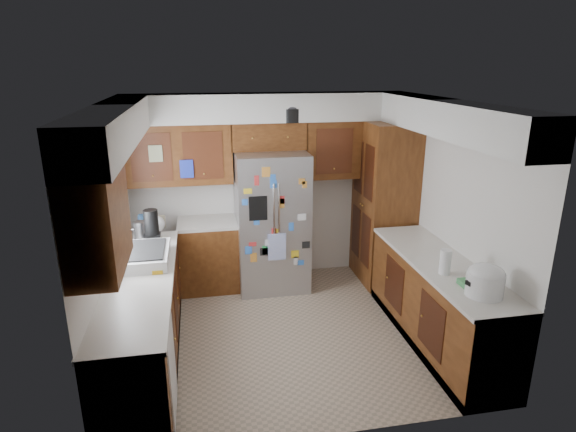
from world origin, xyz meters
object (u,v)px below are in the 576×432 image
at_px(fridge, 272,221).
at_px(paper_towel, 445,262).
at_px(pantry, 384,203).
at_px(rice_cooker, 485,280).

xyz_separation_m(fridge, paper_towel, (1.38, -1.94, 0.14)).
relative_size(pantry, rice_cooker, 6.49).
bearing_deg(pantry, fridge, 177.94).
distance_m(fridge, rice_cooker, 2.85).
bearing_deg(fridge, paper_towel, -54.61).
bearing_deg(pantry, rice_cooker, -90.01).
bearing_deg(fridge, pantry, -2.06).
height_order(pantry, paper_towel, pantry).
height_order(pantry, rice_cooker, pantry).
distance_m(fridge, paper_towel, 2.39).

